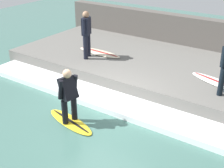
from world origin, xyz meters
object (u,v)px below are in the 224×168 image
(surfer_waiting_far, at_px, (86,32))
(surfboard_waiting_near, at_px, (220,83))
(surfboard_riding, at_px, (70,122))
(surfer_riding, at_px, (68,93))
(surfboard_waiting_far, at_px, (99,52))

(surfer_waiting_far, bearing_deg, surfboard_waiting_near, -84.58)
(surfboard_riding, relative_size, surfer_waiting_far, 1.06)
(surfer_riding, bearing_deg, surfer_waiting_far, 30.65)
(surfboard_waiting_near, distance_m, surfer_waiting_far, 4.89)
(surfboard_riding, xyz_separation_m, surfer_waiting_far, (3.12, 1.85, 1.47))
(surfboard_riding, height_order, surfer_riding, surfer_riding)
(surfer_waiting_far, xyz_separation_m, surfboard_waiting_far, (0.61, -0.11, -0.93))
(surfer_waiting_far, distance_m, surfboard_waiting_far, 1.12)
(surfboard_riding, bearing_deg, surfer_riding, -90.00)
(surfboard_riding, height_order, surfboard_waiting_far, surfboard_waiting_far)
(surfboard_waiting_near, xyz_separation_m, surfer_waiting_far, (-0.45, 4.78, 0.93))
(surfboard_riding, distance_m, surfboard_waiting_far, 4.15)
(surfboard_waiting_near, xyz_separation_m, surfboard_waiting_far, (0.16, 4.67, 0.00))
(surfboard_riding, relative_size, surfboard_waiting_near, 0.85)
(surfer_riding, relative_size, surfboard_waiting_near, 0.71)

